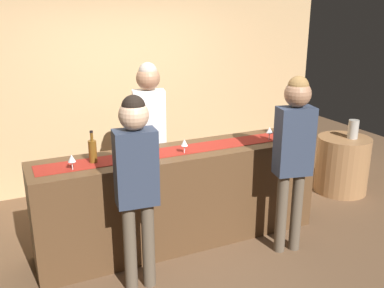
# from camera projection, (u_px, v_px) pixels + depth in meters

# --- Properties ---
(ground_plane) EXTENTS (10.00, 10.00, 0.00)m
(ground_plane) POSITION_uv_depth(u_px,v_px,m) (181.00, 240.00, 4.57)
(ground_plane) COLOR brown
(back_wall) EXTENTS (6.00, 0.12, 2.90)m
(back_wall) POSITION_uv_depth(u_px,v_px,m) (124.00, 77.00, 5.77)
(back_wall) COLOR tan
(back_wall) RESTS_ON ground
(bar_counter) EXTENTS (2.91, 0.60, 1.00)m
(bar_counter) POSITION_uv_depth(u_px,v_px,m) (181.00, 197.00, 4.41)
(bar_counter) COLOR #543821
(bar_counter) RESTS_ON ground
(counter_runner_cloth) EXTENTS (2.76, 0.28, 0.01)m
(counter_runner_cloth) POSITION_uv_depth(u_px,v_px,m) (180.00, 150.00, 4.26)
(counter_runner_cloth) COLOR maroon
(counter_runner_cloth) RESTS_ON bar_counter
(wine_bottle_green) EXTENTS (0.07, 0.07, 0.30)m
(wine_bottle_green) POSITION_uv_depth(u_px,v_px,m) (281.00, 126.00, 4.72)
(wine_bottle_green) COLOR #194723
(wine_bottle_green) RESTS_ON bar_counter
(wine_bottle_amber) EXTENTS (0.07, 0.07, 0.30)m
(wine_bottle_amber) POSITION_uv_depth(u_px,v_px,m) (93.00, 151.00, 3.90)
(wine_bottle_amber) COLOR brown
(wine_bottle_amber) RESTS_ON bar_counter
(wine_glass_near_customer) EXTENTS (0.07, 0.07, 0.14)m
(wine_glass_near_customer) POSITION_uv_depth(u_px,v_px,m) (184.00, 143.00, 4.14)
(wine_glass_near_customer) COLOR silver
(wine_glass_near_customer) RESTS_ON bar_counter
(wine_glass_mid_counter) EXTENTS (0.07, 0.07, 0.14)m
(wine_glass_mid_counter) POSITION_uv_depth(u_px,v_px,m) (270.00, 130.00, 4.57)
(wine_glass_mid_counter) COLOR silver
(wine_glass_mid_counter) RESTS_ON bar_counter
(wine_glass_far_end) EXTENTS (0.07, 0.07, 0.14)m
(wine_glass_far_end) POSITION_uv_depth(u_px,v_px,m) (72.00, 159.00, 3.71)
(wine_glass_far_end) COLOR silver
(wine_glass_far_end) RESTS_ON bar_counter
(bartender) EXTENTS (0.38, 0.28, 1.80)m
(bartender) POSITION_uv_depth(u_px,v_px,m) (149.00, 125.00, 4.68)
(bartender) COLOR #26262B
(bartender) RESTS_ON ground
(customer_sipping) EXTENTS (0.37, 0.27, 1.76)m
(customer_sipping) POSITION_uv_depth(u_px,v_px,m) (294.00, 146.00, 4.05)
(customer_sipping) COLOR brown
(customer_sipping) RESTS_ON ground
(customer_browsing) EXTENTS (0.36, 0.24, 1.71)m
(customer_browsing) POSITION_uv_depth(u_px,v_px,m) (136.00, 174.00, 3.49)
(customer_browsing) COLOR brown
(customer_browsing) RESTS_ON ground
(round_side_table) EXTENTS (0.68, 0.68, 0.74)m
(round_side_table) POSITION_uv_depth(u_px,v_px,m) (342.00, 164.00, 5.68)
(round_side_table) COLOR #996B42
(round_side_table) RESTS_ON ground
(vase_on_side_table) EXTENTS (0.13, 0.13, 0.24)m
(vase_on_side_table) POSITION_uv_depth(u_px,v_px,m) (353.00, 129.00, 5.51)
(vase_on_side_table) COLOR #A8A399
(vase_on_side_table) RESTS_ON round_side_table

